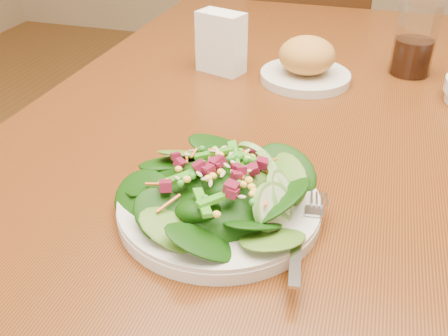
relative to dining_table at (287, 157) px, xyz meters
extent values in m
cube|color=brown|center=(0.00, 0.00, 0.08)|extent=(0.90, 1.40, 0.04)
cylinder|color=#371E0F|center=(-0.39, 0.64, -0.29)|extent=(0.07, 0.07, 0.71)
cylinder|color=#371E0F|center=(0.39, 0.64, -0.29)|extent=(0.07, 0.07, 0.71)
cube|color=#371E0F|center=(-0.19, 1.17, -0.18)|extent=(0.60, 0.60, 0.04)
cylinder|color=#371E0F|center=(-0.09, 1.42, -0.43)|extent=(0.04, 0.04, 0.45)
cylinder|color=#371E0F|center=(-0.45, 1.27, -0.43)|extent=(0.04, 0.04, 0.45)
cylinder|color=#371E0F|center=(0.06, 1.06, -0.43)|extent=(0.04, 0.04, 0.45)
cylinder|color=#371E0F|center=(-0.30, 0.91, -0.43)|extent=(0.04, 0.04, 0.45)
cylinder|color=silver|center=(-0.03, -0.32, 0.11)|extent=(0.25, 0.25, 0.02)
ellipsoid|color=#0F3306|center=(-0.03, -0.32, 0.14)|extent=(0.17, 0.17, 0.04)
cube|color=silver|center=(0.07, -0.35, 0.12)|extent=(0.05, 0.18, 0.01)
cylinder|color=silver|center=(0.00, 0.13, 0.11)|extent=(0.17, 0.17, 0.02)
ellipsoid|color=#BF763F|center=(0.00, 0.13, 0.15)|extent=(0.11, 0.11, 0.07)
cylinder|color=silver|center=(0.20, 0.23, 0.17)|extent=(0.08, 0.08, 0.14)
cylinder|color=black|center=(0.20, 0.23, 0.14)|extent=(0.07, 0.07, 0.07)
cube|color=white|center=(-0.17, 0.13, 0.16)|extent=(0.10, 0.08, 0.12)
cube|color=white|center=(-0.17, 0.13, 0.17)|extent=(0.09, 0.06, 0.10)
camera|label=1|loc=(0.12, -0.79, 0.48)|focal=40.00mm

